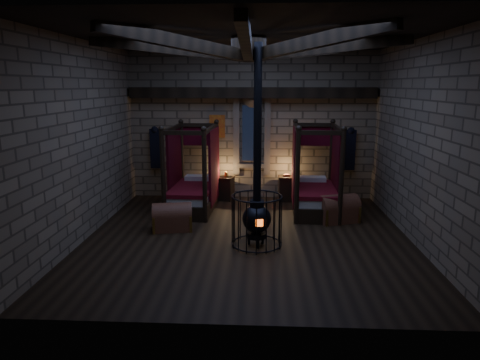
{
  "coord_description": "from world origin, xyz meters",
  "views": [
    {
      "loc": [
        0.27,
        -8.85,
        3.26
      ],
      "look_at": [
        -0.2,
        0.6,
        1.15
      ],
      "focal_mm": 32.0,
      "sensor_mm": 36.0,
      "label": 1
    }
  ],
  "objects_px": {
    "bed_left": "(193,189)",
    "bed_right": "(314,191)",
    "stove": "(257,216)",
    "trunk_left": "(172,218)",
    "trunk_right": "(338,209)"
  },
  "relations": [
    {
      "from": "stove",
      "to": "trunk_left",
      "type": "bearing_deg",
      "value": 143.81
    },
    {
      "from": "bed_left",
      "to": "bed_right",
      "type": "distance_m",
      "value": 3.2
    },
    {
      "from": "bed_right",
      "to": "trunk_left",
      "type": "distance_m",
      "value": 3.82
    },
    {
      "from": "bed_left",
      "to": "bed_right",
      "type": "bearing_deg",
      "value": 1.87
    },
    {
      "from": "trunk_left",
      "to": "trunk_right",
      "type": "bearing_deg",
      "value": 0.92
    },
    {
      "from": "bed_right",
      "to": "trunk_right",
      "type": "relative_size",
      "value": 2.1
    },
    {
      "from": "trunk_right",
      "to": "stove",
      "type": "distance_m",
      "value": 2.62
    },
    {
      "from": "trunk_left",
      "to": "bed_right",
      "type": "bearing_deg",
      "value": 15.08
    },
    {
      "from": "trunk_right",
      "to": "bed_left",
      "type": "bearing_deg",
      "value": 147.91
    },
    {
      "from": "bed_right",
      "to": "trunk_left",
      "type": "xyz_separation_m",
      "value": [
        -3.43,
        -1.66,
        -0.27
      ]
    },
    {
      "from": "bed_left",
      "to": "trunk_left",
      "type": "relative_size",
      "value": 2.29
    },
    {
      "from": "bed_left",
      "to": "trunk_left",
      "type": "bearing_deg",
      "value": -95.18
    },
    {
      "from": "bed_right",
      "to": "stove",
      "type": "distance_m",
      "value": 2.96
    },
    {
      "from": "bed_left",
      "to": "trunk_right",
      "type": "distance_m",
      "value": 3.79
    },
    {
      "from": "trunk_right",
      "to": "stove",
      "type": "height_order",
      "value": "stove"
    }
  ]
}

